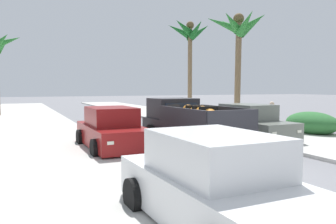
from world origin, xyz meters
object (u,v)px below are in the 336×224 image
object	(u,v)px
car_right_near	(112,130)
hedge_bush	(311,123)
car_left_mid	(217,186)
palm_tree_right_fore	(238,32)
pedestrian	(272,116)
car_right_mid	(179,114)
car_left_near	(249,124)
pickup_truck	(189,126)
palm_tree_left_fore	(189,38)

from	to	relation	value
car_right_near	hedge_bush	size ratio (longest dim) A/B	1.52
car_left_mid	hedge_bush	size ratio (longest dim) A/B	1.53
car_left_mid	palm_tree_right_fore	size ratio (longest dim) A/B	0.61
car_right_near	palm_tree_right_fore	world-z (taller)	palm_tree_right_fore
pedestrian	car_right_near	bearing A→B (deg)	-175.97
car_left_mid	hedge_bush	distance (m)	12.44
car_left_mid	car_right_mid	bearing A→B (deg)	66.44
car_left_mid	car_right_mid	xyz separation A→B (m)	(5.91, 13.54, 0.00)
car_left_mid	pedestrian	bearing A→B (deg)	45.02
car_right_mid	pedestrian	size ratio (longest dim) A/B	2.70
palm_tree_right_fore	pedestrian	distance (m)	8.07
car_right_near	palm_tree_right_fore	distance (m)	13.04
car_left_near	pedestrian	distance (m)	2.08
pickup_truck	car_left_mid	xyz separation A→B (m)	(-3.14, -6.91, -0.10)
car_left_near	palm_tree_right_fore	world-z (taller)	palm_tree_right_fore
car_right_mid	pickup_truck	bearing A→B (deg)	-112.62
hedge_bush	car_left_near	bearing A→B (deg)	-176.59
car_right_mid	hedge_bush	world-z (taller)	car_right_mid
car_left_near	car_right_near	size ratio (longest dim) A/B	1.01
pedestrian	car_left_near	bearing A→B (deg)	-157.31
palm_tree_left_fore	pedestrian	bearing A→B (deg)	-98.53
palm_tree_right_fore	palm_tree_left_fore	bearing A→B (deg)	96.46
palm_tree_right_fore	pickup_truck	bearing A→B (deg)	-135.49
pickup_truck	car_right_near	world-z (taller)	pickup_truck
car_right_mid	palm_tree_right_fore	distance (m)	6.78
car_right_mid	car_left_near	bearing A→B (deg)	-87.96
hedge_bush	palm_tree_left_fore	bearing A→B (deg)	90.78
pickup_truck	car_left_near	xyz separation A→B (m)	(2.99, 0.34, -0.10)
palm_tree_left_fore	car_left_mid	bearing A→B (deg)	-116.50
car_left_near	car_right_mid	distance (m)	6.30
car_left_mid	palm_tree_left_fore	distance (m)	22.56
car_right_mid	pedestrian	distance (m)	5.90
car_left_near	palm_tree_left_fore	xyz separation A→B (m)	(3.65, 12.36, 5.37)
car_left_near	palm_tree_left_fore	size ratio (longest dim) A/B	0.58
pickup_truck	car_right_mid	xyz separation A→B (m)	(2.77, 6.64, -0.10)
hedge_bush	pedestrian	size ratio (longest dim) A/B	1.76
palm_tree_right_fore	car_right_near	bearing A→B (deg)	-147.03
hedge_bush	car_right_mid	bearing A→B (deg)	123.62
car_right_near	hedge_bush	xyz separation A→B (m)	(9.62, -0.03, -0.16)
palm_tree_right_fore	hedge_bush	size ratio (longest dim) A/B	2.50
car_right_near	palm_tree_left_fore	size ratio (longest dim) A/B	0.57
car_right_near	car_right_mid	xyz separation A→B (m)	(5.59, 6.04, 0.00)
car_right_mid	palm_tree_left_fore	xyz separation A→B (m)	(3.87, 6.06, 5.37)
car_right_near	pedestrian	xyz separation A→B (m)	(7.73, 0.54, 0.20)
car_left_near	palm_tree_left_fore	bearing A→B (deg)	73.57
hedge_bush	pedestrian	world-z (taller)	pedestrian
car_left_mid	pedestrian	world-z (taller)	pedestrian
car_left_near	pedestrian	xyz separation A→B (m)	(1.91, 0.80, 0.20)
car_right_mid	palm_tree_right_fore	size ratio (longest dim) A/B	0.61
car_left_mid	palm_tree_right_fore	bearing A→B (deg)	53.47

